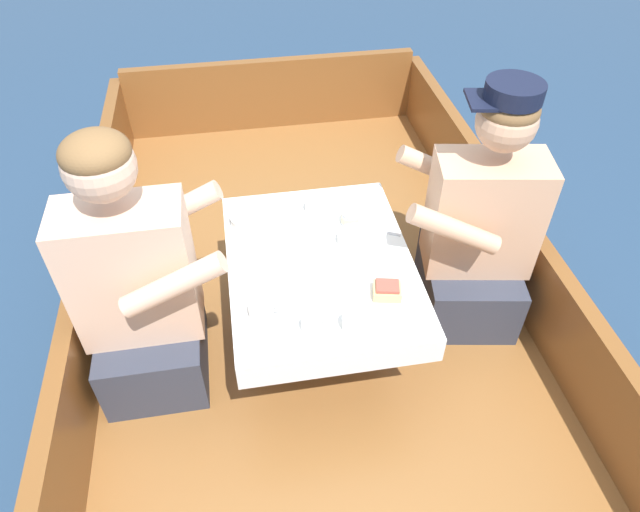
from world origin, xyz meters
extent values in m
plane|color=navy|center=(0.00, 0.00, 0.00)|extent=(60.00, 60.00, 0.00)
cube|color=brown|center=(0.00, 0.00, 0.14)|extent=(1.82, 3.35, 0.28)
cube|color=brown|center=(-0.88, 0.00, 0.47)|extent=(0.06, 3.35, 0.37)
cube|color=brown|center=(0.88, 0.00, 0.47)|extent=(0.06, 3.35, 0.37)
cube|color=brown|center=(0.00, 1.64, 0.49)|extent=(1.70, 0.06, 0.42)
cylinder|color=#B2B2B7|center=(0.00, -0.09, 0.49)|extent=(0.07, 0.07, 0.41)
cube|color=brown|center=(0.00, -0.09, 0.71)|extent=(0.62, 0.82, 0.02)
cube|color=white|center=(0.00, -0.09, 0.72)|extent=(0.65, 0.85, 0.00)
cube|color=white|center=(0.00, -0.51, 0.66)|extent=(0.65, 0.00, 0.10)
cube|color=white|center=(0.00, 0.33, 0.66)|extent=(0.65, 0.00, 0.10)
cube|color=#333847|center=(-0.63, -0.12, 0.41)|extent=(0.36, 0.44, 0.26)
cube|color=beige|center=(-0.63, -0.12, 0.80)|extent=(0.40, 0.22, 0.51)
sphere|color=beige|center=(-0.63, -0.12, 1.21)|extent=(0.21, 0.21, 0.21)
ellipsoid|color=brown|center=(-0.63, -0.12, 1.26)|extent=(0.20, 0.20, 0.11)
cylinder|color=beige|center=(-0.48, 0.06, 0.89)|extent=(0.34, 0.07, 0.21)
cylinder|color=beige|center=(-0.48, -0.30, 0.89)|extent=(0.34, 0.07, 0.21)
cube|color=#333847|center=(0.63, -0.01, 0.41)|extent=(0.43, 0.50, 0.26)
cube|color=tan|center=(0.63, -0.01, 0.78)|extent=(0.43, 0.29, 0.47)
sphere|color=tan|center=(0.63, -0.01, 1.17)|extent=(0.20, 0.20, 0.20)
ellipsoid|color=brown|center=(0.63, -0.01, 1.21)|extent=(0.19, 0.19, 0.11)
cylinder|color=tan|center=(0.45, -0.16, 0.86)|extent=(0.34, 0.13, 0.21)
cylinder|color=tan|center=(0.51, 0.19, 0.86)|extent=(0.34, 0.13, 0.21)
cylinder|color=black|center=(0.63, -0.01, 1.27)|extent=(0.19, 0.19, 0.06)
cube|color=black|center=(0.54, 0.01, 1.24)|extent=(0.12, 0.16, 0.01)
cylinder|color=white|center=(0.19, -0.30, 0.72)|extent=(0.20, 0.20, 0.01)
cylinder|color=white|center=(-0.03, -0.01, 0.72)|extent=(0.17, 0.17, 0.01)
cube|color=tan|center=(0.19, -0.30, 0.75)|extent=(0.11, 0.09, 0.04)
cube|color=#B74C3D|center=(0.19, -0.30, 0.77)|extent=(0.09, 0.08, 0.01)
cylinder|color=white|center=(0.05, 0.20, 0.74)|extent=(0.11, 0.11, 0.04)
cylinder|color=beige|center=(0.05, 0.20, 0.75)|extent=(0.09, 0.09, 0.02)
cylinder|color=white|center=(-0.23, 0.16, 0.74)|extent=(0.14, 0.14, 0.04)
cylinder|color=beige|center=(-0.23, 0.16, 0.75)|extent=(0.11, 0.11, 0.02)
cylinder|color=white|center=(0.14, -0.02, 0.74)|extent=(0.13, 0.13, 0.04)
cylinder|color=beige|center=(0.14, -0.02, 0.75)|extent=(0.10, 0.10, 0.02)
cylinder|color=white|center=(0.05, -0.42, 0.75)|extent=(0.08, 0.08, 0.06)
torus|color=white|center=(0.10, -0.42, 0.75)|extent=(0.04, 0.01, 0.04)
cylinder|color=#3D2314|center=(0.05, -0.42, 0.77)|extent=(0.07, 0.07, 0.01)
cylinder|color=white|center=(-0.08, -0.40, 0.74)|extent=(0.06, 0.06, 0.05)
torus|color=white|center=(-0.04, -0.40, 0.75)|extent=(0.04, 0.01, 0.04)
cylinder|color=#3D2314|center=(-0.08, -0.40, 0.76)|extent=(0.05, 0.05, 0.01)
cylinder|color=white|center=(-0.23, -0.32, 0.75)|extent=(0.08, 0.08, 0.06)
torus|color=white|center=(-0.18, -0.32, 0.75)|extent=(0.04, 0.01, 0.04)
cylinder|color=#3D2314|center=(-0.23, -0.32, 0.76)|extent=(0.07, 0.07, 0.01)
cylinder|color=silver|center=(0.15, 0.09, 0.75)|extent=(0.06, 0.06, 0.05)
cylinder|color=beige|center=(0.15, 0.09, 0.75)|extent=(0.07, 0.07, 0.03)
cube|color=silver|center=(0.19, -0.12, 0.72)|extent=(0.04, 0.17, 0.00)
cube|color=silver|center=(0.24, 0.03, 0.72)|extent=(0.16, 0.09, 0.00)
cube|color=silver|center=(0.18, 0.06, 0.72)|extent=(0.04, 0.03, 0.00)
cube|color=silver|center=(0.07, -0.10, 0.72)|extent=(0.13, 0.13, 0.00)
ellipsoid|color=silver|center=(0.02, -0.05, 0.72)|extent=(0.04, 0.02, 0.01)
cube|color=silver|center=(0.23, 0.19, 0.72)|extent=(0.11, 0.15, 0.00)
ellipsoid|color=silver|center=(0.19, 0.24, 0.72)|extent=(0.04, 0.02, 0.01)
camera|label=1|loc=(-0.25, -1.54, 2.11)|focal=32.00mm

